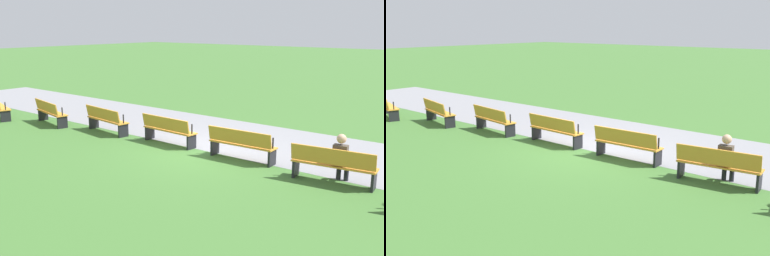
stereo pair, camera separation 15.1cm
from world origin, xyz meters
The scene contains 9 objects.
ground_plane centered at (0.00, 0.00, 0.00)m, with size 120.00×120.00×0.00m, color #3D6B2D.
path_paving centered at (0.00, 2.13, 0.00)m, with size 33.39×4.19×0.01m, color gray.
bench_0 centered at (-9.25, -1.39, 0.48)m, with size 1.98×0.99×0.89m.
bench_1 centered at (-6.65, -0.75, 0.48)m, with size 1.98×0.85×0.89m.
bench_2 centered at (-4.01, -0.31, 0.48)m, with size 1.97×0.70×0.89m.
bench_3 centered at (-1.34, -0.10, 0.48)m, with size 1.95×0.55×0.89m.
bench_4 centered at (1.34, -0.10, 0.48)m, with size 1.95×0.55×0.89m.
bench_5 centered at (4.01, -0.31, 0.48)m, with size 1.97×0.70×0.89m.
person_seated centered at (4.13, -0.15, 0.64)m, with size 0.37×0.55×1.20m.
Camera 2 is at (7.92, -10.00, 3.63)m, focal length 42.21 mm.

